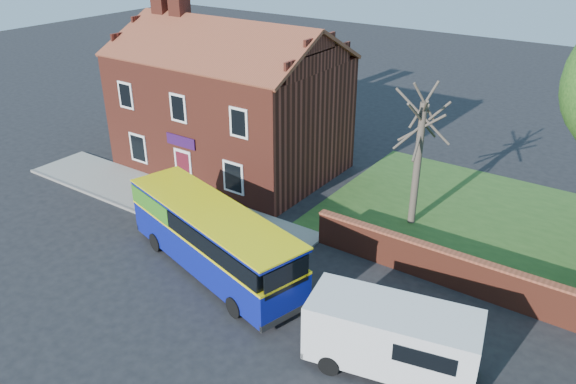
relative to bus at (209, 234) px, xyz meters
The scene contains 7 objects.
ground 3.11m from the bus, 74.75° to the right, with size 120.00×120.00×0.00m, color black.
pavement 7.25m from the bus, 153.06° to the left, with size 18.00×3.50×0.12m, color gray.
kerb 6.66m from the bus, 167.01° to the left, with size 18.00×0.15×0.14m, color slate.
shop_building 11.11m from the bus, 125.26° to the left, with size 12.30×8.13×10.50m.
bus is the anchor object (origin of this frame).
van_near 8.88m from the bus, ahead, with size 5.77×3.27×2.39m.
bare_tree 10.22m from the bus, 57.59° to the left, with size 2.48×2.96×6.63m.
Camera 1 is at (13.42, -12.03, 13.44)m, focal length 35.00 mm.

